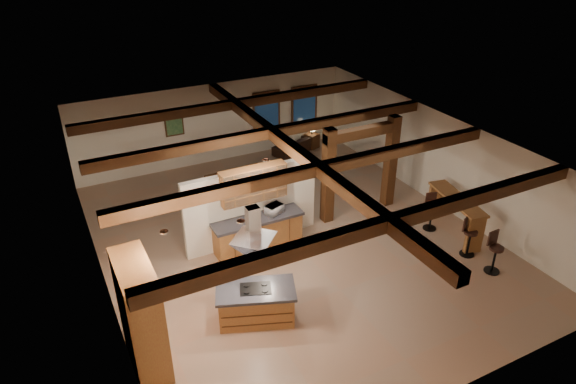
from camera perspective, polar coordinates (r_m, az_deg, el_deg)
name	(u,v)px	position (r m, az deg, el deg)	size (l,w,h in m)	color
ground	(293,240)	(14.43, 0.53, -5.33)	(12.00, 12.00, 0.00)	tan
room_walls	(293,183)	(13.52, 0.56, 0.97)	(12.00, 12.00, 12.00)	white
ceiling_beams	(293,149)	(13.10, 0.58, 4.77)	(10.00, 12.00, 0.28)	#3B220E
timber_posts	(361,159)	(15.11, 8.11, 3.67)	(2.50, 0.30, 2.90)	#3B220E
partition_wall	(252,206)	(13.87, -4.08, -1.56)	(3.80, 0.18, 2.20)	white
pantry_cabinet	(141,316)	(10.56, -15.98, -13.10)	(0.67, 1.60, 2.40)	olive
back_counter	(258,232)	(13.89, -3.34, -4.51)	(2.50, 0.66, 0.94)	olive
upper_display_cabinet	(253,184)	(13.36, -3.86, 0.87)	(1.80, 0.36, 0.95)	olive
range_hood	(254,253)	(10.81, -3.78, -6.83)	(1.10, 1.10, 1.40)	silver
back_windows	(286,110)	(19.67, -0.26, 9.04)	(2.70, 0.07, 1.70)	#3B220E
framed_art	(174,124)	(18.18, -12.54, 7.39)	(0.65, 0.05, 0.85)	#3B220E
recessed_cans	(227,201)	(10.55, -6.74, -0.97)	(3.16, 2.46, 0.03)	silver
kitchen_island	(256,304)	(11.64, -3.57, -12.27)	(1.95, 1.48, 0.86)	olive
dining_table	(240,201)	(15.79, -5.36, -1.00)	(1.66, 0.92, 0.58)	#3B180E
sofa	(295,145)	(19.69, 0.80, 5.22)	(1.84, 0.72, 0.54)	black
microwave	(274,209)	(13.75, -1.56, -1.93)	(0.47, 0.32, 0.26)	silver
bar_counter	(455,210)	(15.05, 18.11, -1.88)	(0.96, 2.26, 1.15)	olive
side_table	(312,141)	(20.08, 2.65, 5.71)	(0.45, 0.45, 0.57)	#3B220E
table_lamp	(312,129)	(19.89, 2.68, 7.05)	(0.27, 0.27, 0.32)	black
bar_stool_a	(494,252)	(13.93, 21.95, -6.21)	(0.39, 0.39, 1.13)	black
bar_stool_b	(469,236)	(14.36, 19.43, -4.66)	(0.42, 0.43, 1.12)	black
bar_stool_c	(431,211)	(15.22, 15.63, -2.08)	(0.40, 0.41, 1.10)	black
dining_chairs	(239,192)	(15.65, -5.41, -0.02)	(1.90, 1.90, 1.18)	#3B220E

